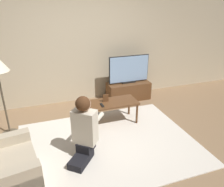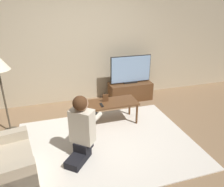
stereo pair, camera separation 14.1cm
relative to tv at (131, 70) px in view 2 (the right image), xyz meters
The scene contains 9 objects.
ground_plane 2.01m from the tv, 123.35° to the right, with size 10.00×10.00×0.00m, color #896B4C.
wall_back 1.23m from the tv, 160.28° to the left, with size 10.00×0.06×2.60m.
rug 2.01m from the tv, 123.35° to the right, with size 2.85×2.16×0.02m.
tv_stand 0.53m from the tv, 90.00° to the right, with size 1.00×0.41×0.42m.
tv is the anchor object (origin of this frame).
coffee_table 1.24m from the tv, 128.86° to the right, with size 0.97×0.46×0.45m.
person_kneeling 2.28m from the tv, 129.50° to the right, with size 0.69×0.76×0.99m.
picture_frame 1.24m from the tv, 133.92° to the right, with size 0.11×0.01×0.15m.
remote 1.43m from the tv, 133.24° to the right, with size 0.04×0.15×0.02m.
Camera 2 is at (-0.79, -2.90, 2.20)m, focal length 35.00 mm.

